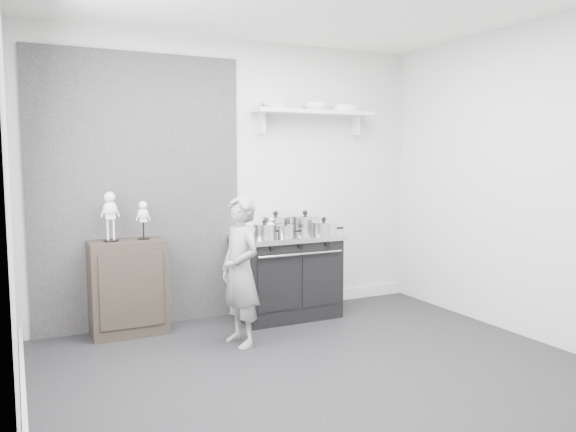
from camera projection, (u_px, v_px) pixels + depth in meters
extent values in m
plane|color=black|center=(327.00, 375.00, 4.05)|extent=(4.00, 4.00, 0.00)
cube|color=silver|center=(236.00, 179.00, 5.52)|extent=(4.00, 0.02, 2.70)
cube|color=silver|center=(550.00, 210.00, 2.31)|extent=(4.00, 0.02, 2.70)
cube|color=silver|center=(9.00, 197.00, 3.03)|extent=(0.02, 3.60, 2.70)
cube|color=silver|center=(531.00, 183.00, 4.79)|extent=(0.02, 3.60, 2.70)
cube|color=black|center=(139.00, 192.00, 5.10)|extent=(1.90, 0.02, 2.50)
cube|color=silver|center=(325.00, 297.00, 6.07)|extent=(2.00, 0.03, 0.12)
cube|color=silver|center=(25.00, 424.00, 3.18)|extent=(0.03, 3.60, 0.12)
cube|color=silver|center=(314.00, 112.00, 5.68)|extent=(1.30, 0.26, 0.04)
cube|color=silver|center=(262.00, 123.00, 5.52)|extent=(0.03, 0.12, 0.20)
cube|color=silver|center=(356.00, 126.00, 6.00)|extent=(0.03, 0.12, 0.20)
cube|color=black|center=(286.00, 278.00, 5.51)|extent=(0.96, 0.58, 0.77)
cube|color=silver|center=(286.00, 237.00, 5.46)|extent=(1.02, 0.61, 0.05)
cube|color=black|center=(277.00, 284.00, 5.15)|extent=(0.40, 0.02, 0.50)
cube|color=black|center=(321.00, 280.00, 5.35)|extent=(0.40, 0.02, 0.50)
cylinder|color=silver|center=(301.00, 254.00, 5.19)|extent=(0.86, 0.02, 0.02)
cylinder|color=black|center=(272.00, 248.00, 5.07)|extent=(0.04, 0.03, 0.04)
cylinder|color=black|center=(300.00, 246.00, 5.20)|extent=(0.04, 0.03, 0.04)
cylinder|color=black|center=(327.00, 244.00, 5.32)|extent=(0.04, 0.03, 0.04)
cube|color=black|center=(128.00, 287.00, 4.96)|extent=(0.65, 0.38, 0.84)
imported|color=gray|center=(241.00, 271.00, 4.65)|extent=(0.38, 0.50, 1.25)
cylinder|color=silver|center=(264.00, 232.00, 5.22)|extent=(0.20, 0.20, 0.12)
cylinder|color=silver|center=(264.00, 224.00, 5.21)|extent=(0.21, 0.21, 0.01)
sphere|color=black|center=(264.00, 222.00, 5.21)|extent=(0.04, 0.04, 0.04)
cylinder|color=black|center=(278.00, 231.00, 5.28)|extent=(0.10, 0.02, 0.02)
cylinder|color=silver|center=(276.00, 226.00, 5.53)|extent=(0.28, 0.28, 0.16)
cylinder|color=silver|center=(276.00, 217.00, 5.52)|extent=(0.29, 0.29, 0.01)
sphere|color=black|center=(276.00, 214.00, 5.52)|extent=(0.05, 0.05, 0.05)
cylinder|color=black|center=(292.00, 225.00, 5.61)|extent=(0.10, 0.02, 0.02)
cylinder|color=silver|center=(305.00, 224.00, 5.65)|extent=(0.29, 0.29, 0.15)
cylinder|color=silver|center=(305.00, 216.00, 5.64)|extent=(0.30, 0.30, 0.01)
sphere|color=black|center=(305.00, 213.00, 5.64)|extent=(0.05, 0.05, 0.05)
cylinder|color=black|center=(321.00, 223.00, 5.73)|extent=(0.10, 0.02, 0.02)
cylinder|color=silver|center=(324.00, 229.00, 5.43)|extent=(0.26, 0.26, 0.11)
cylinder|color=silver|center=(324.00, 222.00, 5.43)|extent=(0.27, 0.27, 0.01)
sphere|color=black|center=(324.00, 219.00, 5.42)|extent=(0.05, 0.05, 0.05)
cylinder|color=black|center=(339.00, 228.00, 5.51)|extent=(0.10, 0.02, 0.02)
cylinder|color=silver|center=(286.00, 232.00, 5.29)|extent=(0.16, 0.16, 0.10)
cylinder|color=silver|center=(286.00, 226.00, 5.29)|extent=(0.17, 0.17, 0.01)
sphere|color=black|center=(286.00, 224.00, 5.29)|extent=(0.03, 0.03, 0.03)
cylinder|color=black|center=(297.00, 231.00, 5.35)|extent=(0.10, 0.02, 0.02)
imported|color=white|center=(276.00, 105.00, 5.49)|extent=(0.27, 0.27, 0.07)
imported|color=white|center=(316.00, 107.00, 5.69)|extent=(0.23, 0.23, 0.07)
cylinder|color=silver|center=(345.00, 109.00, 5.84)|extent=(0.28, 0.28, 0.06)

